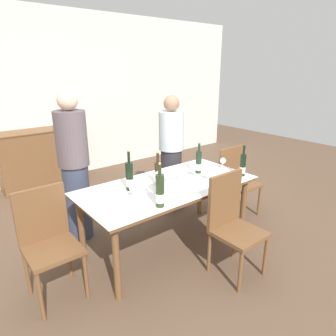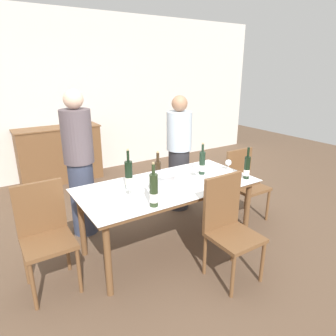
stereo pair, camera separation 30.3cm
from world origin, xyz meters
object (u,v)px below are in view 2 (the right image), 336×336
(ice_bucket, at_px, (164,183))
(wine_bottle_0, at_px, (129,176))
(wine_bottle_1, at_px, (154,191))
(chair_right_end, at_px, (244,180))
(wine_glass_1, at_px, (211,173))
(dining_table, at_px, (168,191))
(wine_bottle_4, at_px, (202,163))
(chair_left_end, at_px, (45,230))
(sideboard_cabinet, at_px, (60,155))
(wine_bottle_3, at_px, (158,173))
(person_guest_left, at_px, (179,155))
(chair_near_front, at_px, (228,222))
(person_host, at_px, (80,165))
(wine_glass_2, at_px, (228,163))
(wine_glass_3, at_px, (130,188))
(wine_bottle_2, at_px, (247,168))
(wine_glass_0, at_px, (197,168))

(ice_bucket, xyz_separation_m, wine_bottle_0, (-0.21, 0.31, 0.02))
(wine_bottle_0, height_order, wine_bottle_1, wine_bottle_0)
(chair_right_end, bearing_deg, wine_glass_1, -161.71)
(dining_table, bearing_deg, wine_bottle_4, 7.14)
(wine_bottle_0, relative_size, chair_left_end, 0.43)
(sideboard_cabinet, height_order, wine_bottle_3, wine_bottle_3)
(wine_glass_1, bearing_deg, sideboard_cabinet, 106.91)
(wine_glass_1, relative_size, person_guest_left, 0.09)
(chair_near_front, height_order, person_host, person_host)
(sideboard_cabinet, height_order, person_host, person_host)
(wine_bottle_0, distance_m, wine_glass_2, 1.23)
(sideboard_cabinet, relative_size, person_host, 0.82)
(wine_bottle_3, xyz_separation_m, person_host, (-0.58, 0.74, -0.02))
(wine_bottle_1, height_order, wine_glass_2, wine_bottle_1)
(sideboard_cabinet, height_order, person_guest_left, person_guest_left)
(wine_bottle_4, bearing_deg, wine_glass_2, -10.26)
(wine_bottle_1, relative_size, wine_bottle_4, 1.10)
(wine_glass_3, bearing_deg, wine_bottle_2, -11.13)
(wine_glass_2, bearing_deg, sideboard_cabinet, 115.57)
(ice_bucket, distance_m, wine_bottle_0, 0.38)
(person_guest_left, bearing_deg, wine_bottle_1, -133.09)
(dining_table, relative_size, wine_glass_1, 13.07)
(wine_glass_1, xyz_separation_m, person_host, (-1.08, 0.98, 0.01))
(wine_bottle_1, bearing_deg, chair_near_front, -27.56)
(wine_glass_1, bearing_deg, person_host, 137.93)
(wine_glass_2, height_order, wine_glass_3, same)
(wine_glass_3, xyz_separation_m, chair_left_end, (-0.76, 0.15, -0.28))
(dining_table, xyz_separation_m, wine_bottle_4, (0.50, 0.06, 0.19))
(chair_left_end, bearing_deg, wine_glass_0, -2.71)
(sideboard_cabinet, xyz_separation_m, wine_glass_2, (1.29, -2.70, 0.35))
(chair_left_end, xyz_separation_m, person_guest_left, (1.87, 0.65, 0.23))
(wine_bottle_2, bearing_deg, dining_table, 159.19)
(wine_glass_0, distance_m, wine_glass_2, 0.46)
(wine_bottle_4, xyz_separation_m, chair_near_front, (-0.27, -0.73, -0.32))
(wine_bottle_2, relative_size, person_host, 0.21)
(dining_table, bearing_deg, chair_right_end, 4.03)
(person_host, bearing_deg, wine_bottle_1, -75.99)
(dining_table, distance_m, wine_glass_1, 0.49)
(wine_bottle_0, height_order, wine_bottle_4, wine_bottle_0)
(wine_glass_0, height_order, person_guest_left, person_guest_left)
(dining_table, xyz_separation_m, wine_bottle_2, (0.81, -0.31, 0.19))
(chair_right_end, bearing_deg, sideboard_cabinet, 122.54)
(wine_glass_1, bearing_deg, wine_bottle_3, 154.80)
(sideboard_cabinet, relative_size, wine_bottle_3, 3.85)
(chair_right_end, bearing_deg, wine_bottle_4, -178.13)
(wine_glass_0, distance_m, person_guest_left, 0.78)
(wine_bottle_3, distance_m, wine_glass_0, 0.47)
(wine_glass_3, bearing_deg, chair_left_end, 169.01)
(wine_bottle_0, distance_m, chair_near_front, 1.05)
(sideboard_cabinet, distance_m, wine_glass_2, 3.02)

